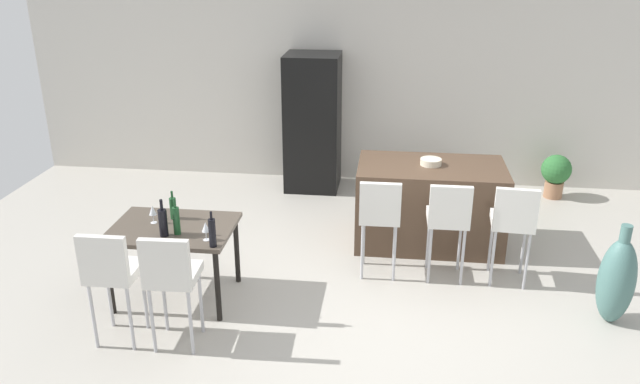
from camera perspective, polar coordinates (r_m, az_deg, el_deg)
The scene contains 19 objects.
ground_plane at distance 6.24m, azimuth 4.70°, elevation -8.79°, with size 10.00×10.00×0.00m, color #ADA89E.
back_wall at distance 8.68m, azimuth 5.95°, elevation 10.28°, with size 10.00×0.12×2.90m, color beige.
kitchen_island at distance 7.05m, azimuth 9.99°, elevation -1.12°, with size 1.60×0.92×0.92m, color #4C3828.
bar_chair_left at distance 6.17m, azimuth 5.51°, elevation -1.89°, with size 0.40×0.40×1.05m.
bar_chair_middle at distance 6.20m, azimuth 11.68°, elevation -2.16°, with size 0.40×0.40×1.05m.
bar_chair_right at distance 6.28m, azimuth 17.29°, elevation -2.38°, with size 0.43×0.43×1.05m.
dining_table at distance 5.94m, azimuth -13.32°, elevation -3.80°, with size 1.12×0.82×0.74m.
dining_chair_near at distance 5.38m, azimuth -18.62°, elevation -6.74°, with size 0.41×0.41×1.05m.
dining_chair_far at distance 5.19m, azimuth -13.51°, elevation -7.24°, with size 0.42×0.42×1.05m.
wine_bottle_corner at distance 5.40m, azimuth -9.84°, elevation -3.67°, with size 0.06×0.06×0.33m.
wine_bottle_middle at distance 5.69m, azimuth -14.19°, elevation -2.69°, with size 0.08×0.08×0.35m.
wine_bottle_end at distance 5.70m, azimuth -13.02°, elevation -2.52°, with size 0.06×0.06×0.35m.
wine_bottle_near at distance 6.03m, azimuth -13.31°, elevation -1.41°, with size 0.06×0.06×0.28m.
wine_glass_left at distance 5.53m, azimuth -10.44°, elevation -3.20°, with size 0.07×0.07×0.17m.
wine_glass_right at distance 5.97m, azimuth -15.09°, elevation -1.66°, with size 0.07×0.07×0.17m.
refrigerator at distance 8.45m, azimuth -0.67°, elevation 6.38°, with size 0.72×0.68×1.84m, color black.
fruit_bowl at distance 6.89m, azimuth 10.13°, elevation 2.74°, with size 0.23×0.23×0.07m, color beige.
floor_vase at distance 6.10m, azimuth 25.52°, elevation -7.34°, with size 0.32×0.32×0.95m.
potted_plant at distance 8.81m, azimuth 20.80°, elevation 1.65°, with size 0.39×0.39×0.59m.
Camera 1 is at (0.15, -5.37, 3.17)m, focal length 34.93 mm.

